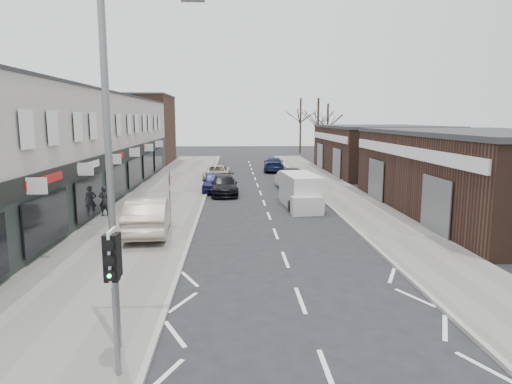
{
  "coord_description": "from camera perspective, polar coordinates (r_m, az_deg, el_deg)",
  "views": [
    {
      "loc": [
        -1.99,
        -10.9,
        5.38
      ],
      "look_at": [
        -1.12,
        6.33,
        2.6
      ],
      "focal_mm": 32.0,
      "sensor_mm": 36.0,
      "label": 1
    }
  ],
  "objects": [
    {
      "name": "tree_far_a",
      "position": [
        60.15,
        7.66,
        3.94
      ],
      "size": [
        3.6,
        3.6,
        8.0
      ],
      "primitive_type": null,
      "color": "#382D26",
      "rests_on": "ground"
    },
    {
      "name": "street_lamp",
      "position": [
        10.44,
        -17.02,
        4.58
      ],
      "size": [
        2.23,
        0.22,
        8.0
      ],
      "color": "slate",
      "rests_on": "pavement_left"
    },
    {
      "name": "shop_terrace_left",
      "position": [
        32.55,
        -23.7,
        5.16
      ],
      "size": [
        8.0,
        41.0,
        7.1
      ],
      "primitive_type": "cube",
      "color": "#BDB7AC",
      "rests_on": "ground"
    },
    {
      "name": "right_unit_far",
      "position": [
        47.28,
        15.02,
        5.05
      ],
      "size": [
        10.0,
        16.0,
        4.5
      ],
      "primitive_type": "cube",
      "color": "#362218",
      "rests_on": "ground"
    },
    {
      "name": "ground",
      "position": [
        12.31,
        6.99,
        -16.83
      ],
      "size": [
        160.0,
        160.0,
        0.0
      ],
      "primitive_type": "plane",
      "color": "black",
      "rests_on": "ground"
    },
    {
      "name": "pedestrian",
      "position": [
        26.14,
        -18.4,
        -1.06
      ],
      "size": [
        0.67,
        0.49,
        1.68
      ],
      "primitive_type": "imported",
      "rotation": [
        0.0,
        0.0,
        2.98
      ],
      "color": "black",
      "rests_on": "pavement_left"
    },
    {
      "name": "pavement_left",
      "position": [
        33.66,
        -10.99,
        -0.11
      ],
      "size": [
        5.5,
        64.0,
        0.12
      ],
      "primitive_type": "cube",
      "color": "slate",
      "rests_on": "ground"
    },
    {
      "name": "tree_far_b",
      "position": [
        66.5,
        8.85,
        4.4
      ],
      "size": [
        3.6,
        3.6,
        7.5
      ],
      "primitive_type": null,
      "color": "#382D26",
      "rests_on": "ground"
    },
    {
      "name": "white_van",
      "position": [
        28.09,
        5.64,
        0.04
      ],
      "size": [
        2.22,
        5.34,
        2.02
      ],
      "rotation": [
        0.0,
        0.0,
        0.09
      ],
      "color": "silver",
      "rests_on": "ground"
    },
    {
      "name": "parked_car_right_b",
      "position": [
        37.25,
        4.5,
        2.03
      ],
      "size": [
        1.94,
        4.61,
        1.56
      ],
      "primitive_type": "imported",
      "rotation": [
        0.0,
        0.0,
        3.16
      ],
      "color": "black",
      "rests_on": "ground"
    },
    {
      "name": "brick_block_far",
      "position": [
        57.09,
        -14.65,
        7.47
      ],
      "size": [
        8.0,
        10.0,
        8.0
      ],
      "primitive_type": "cube",
      "color": "#4A3020",
      "rests_on": "ground"
    },
    {
      "name": "tree_far_c",
      "position": [
        71.87,
        5.53,
        4.82
      ],
      "size": [
        3.6,
        3.6,
        8.5
      ],
      "primitive_type": null,
      "color": "#382D26",
      "rests_on": "ground"
    },
    {
      "name": "pavement_right",
      "position": [
        34.21,
        10.21,
        0.06
      ],
      "size": [
        3.5,
        64.0,
        0.12
      ],
      "primitive_type": "cube",
      "color": "slate",
      "rests_on": "ground"
    },
    {
      "name": "parked_car_left_c",
      "position": [
        40.42,
        -4.88,
        2.4
      ],
      "size": [
        2.45,
        4.79,
        1.3
      ],
      "primitive_type": "imported",
      "rotation": [
        0.0,
        0.0,
        -0.07
      ],
      "color": "#BEB298",
      "rests_on": "ground"
    },
    {
      "name": "parked_car_right_c",
      "position": [
        47.15,
        2.22,
        3.47
      ],
      "size": [
        2.38,
        5.11,
        1.44
      ],
      "primitive_type": "imported",
      "rotation": [
        0.0,
        0.0,
        3.07
      ],
      "color": "#131D3D",
      "rests_on": "ground"
    },
    {
      "name": "sedan_on_pavement",
      "position": [
        21.61,
        -13.3,
        -2.88
      ],
      "size": [
        2.2,
        5.27,
        1.7
      ],
      "primitive_type": "imported",
      "rotation": [
        0.0,
        0.0,
        3.22
      ],
      "color": "#AC9C8A",
      "rests_on": "pavement_left"
    },
    {
      "name": "warning_sign",
      "position": [
        23.33,
        -10.68,
        1.16
      ],
      "size": [
        0.12,
        0.8,
        2.7
      ],
      "color": "slate",
      "rests_on": "pavement_left"
    },
    {
      "name": "right_unit_near",
      "position": [
        28.97,
        27.15,
        1.94
      ],
      "size": [
        10.0,
        18.0,
        4.5
      ],
      "primitive_type": "cube",
      "color": "#362218",
      "rests_on": "ground"
    },
    {
      "name": "traffic_light",
      "position": [
        9.67,
        -17.43,
        -9.14
      ],
      "size": [
        0.28,
        0.6,
        3.1
      ],
      "color": "slate",
      "rests_on": "pavement_left"
    },
    {
      "name": "parked_car_right_a",
      "position": [
        35.9,
        3.83,
        1.57
      ],
      "size": [
        1.56,
        4.05,
        1.32
      ],
      "primitive_type": "imported",
      "rotation": [
        0.0,
        0.0,
        3.18
      ],
      "color": "silver",
      "rests_on": "ground"
    },
    {
      "name": "parked_car_left_a",
      "position": [
        34.1,
        -5.24,
        1.28
      ],
      "size": [
        1.75,
        4.3,
        1.46
      ],
      "primitive_type": "imported",
      "rotation": [
        0.0,
        0.0,
        0.01
      ],
      "color": "#14173F",
      "rests_on": "ground"
    },
    {
      "name": "parked_car_left_b",
      "position": [
        32.61,
        -3.99,
        0.84
      ],
      "size": [
        2.08,
        4.73,
        1.35
      ],
      "primitive_type": "imported",
      "rotation": [
        0.0,
        0.0,
        0.04
      ],
      "color": "black",
      "rests_on": "ground"
    }
  ]
}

